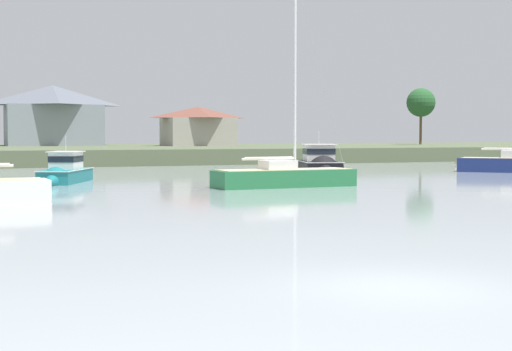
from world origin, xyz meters
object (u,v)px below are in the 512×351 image
cruiser_teal (63,176)px  sailboat_green (284,182)px  cruiser_black (320,167)px  dinghy_cream (466,165)px

cruiser_teal → sailboat_green: 14.16m
cruiser_black → dinghy_cream: size_ratio=2.19×
cruiser_teal → dinghy_cream: 40.98m
sailboat_green → cruiser_black: bearing=56.6°
dinghy_cream → sailboat_green: (-27.60, -20.44, 0.13)m
cruiser_teal → sailboat_green: bearing=-35.5°
cruiser_teal → sailboat_green: size_ratio=0.53×
dinghy_cream → cruiser_black: bearing=-158.6°
dinghy_cream → sailboat_green: bearing=-143.5°
dinghy_cream → sailboat_green: sailboat_green is taller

